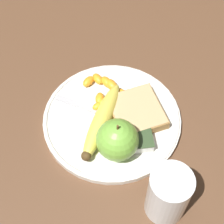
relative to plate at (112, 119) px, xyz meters
name	(u,v)px	position (x,y,z in m)	size (l,w,h in m)	color
ground_plane	(112,121)	(0.00, 0.00, -0.01)	(3.00, 3.00, 0.00)	brown
plate	(112,119)	(0.00, 0.00, 0.00)	(0.26, 0.26, 0.01)	silver
juice_glass	(168,195)	(0.18, 0.06, 0.04)	(0.07, 0.07, 0.11)	silver
apple	(119,140)	(0.07, 0.00, 0.04)	(0.07, 0.07, 0.08)	#72B23D
banana	(102,121)	(0.01, -0.02, 0.02)	(0.16, 0.11, 0.03)	#E0CC4C
bread_slice	(137,113)	(0.00, 0.05, 0.02)	(0.11, 0.11, 0.02)	olive
fork	(106,115)	(-0.01, -0.01, 0.01)	(0.11, 0.16, 0.00)	#B2B2B7
jam_packet	(141,139)	(0.06, 0.04, 0.01)	(0.05, 0.04, 0.02)	white
orange_segment_0	(105,82)	(-0.08, 0.00, 0.01)	(0.03, 0.03, 0.02)	orange
orange_segment_1	(116,102)	(-0.03, 0.01, 0.01)	(0.03, 0.03, 0.02)	orange
orange_segment_2	(99,106)	(-0.03, -0.02, 0.01)	(0.02, 0.03, 0.01)	orange
orange_segment_3	(98,79)	(-0.09, -0.02, 0.01)	(0.03, 0.03, 0.02)	orange
orange_segment_4	(89,81)	(-0.09, -0.04, 0.01)	(0.03, 0.03, 0.02)	orange
orange_segment_5	(100,99)	(-0.04, -0.02, 0.01)	(0.03, 0.02, 0.02)	orange
orange_segment_6	(111,85)	(-0.07, 0.01, 0.01)	(0.04, 0.03, 0.02)	orange
orange_segment_7	(121,93)	(-0.05, 0.02, 0.01)	(0.03, 0.03, 0.01)	orange
orange_segment_8	(105,102)	(-0.03, -0.01, 0.01)	(0.02, 0.03, 0.02)	orange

